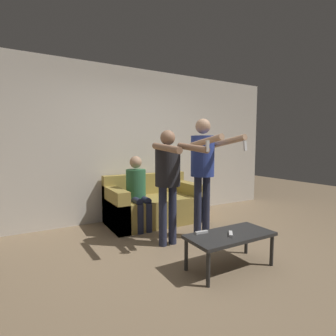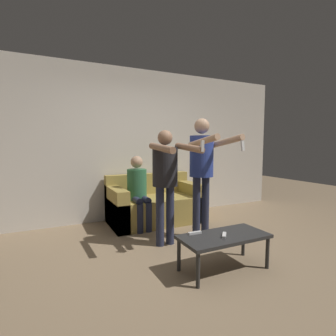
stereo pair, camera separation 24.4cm
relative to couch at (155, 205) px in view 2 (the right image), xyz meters
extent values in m
plane|color=#937A5B|center=(-0.24, -1.57, -0.29)|extent=(14.00, 14.00, 0.00)
cube|color=silver|center=(-0.24, 0.46, 1.06)|extent=(6.40, 0.06, 2.70)
cube|color=#AD9347|center=(0.00, -0.03, -0.07)|extent=(1.57, 0.85, 0.45)
cube|color=#AD9347|center=(0.00, 0.31, 0.34)|extent=(1.57, 0.16, 0.37)
cube|color=#AD9347|center=(-0.68, -0.03, 0.04)|extent=(0.20, 0.85, 0.65)
cube|color=#AD9347|center=(0.68, -0.03, 0.04)|extent=(0.20, 0.85, 0.65)
cylinder|color=#282D47|center=(-0.36, -1.02, 0.11)|extent=(0.11, 0.11, 0.80)
cylinder|color=#282D47|center=(-0.21, -1.02, 0.11)|extent=(0.11, 0.11, 0.80)
cylinder|color=#232328|center=(-0.28, -1.02, 0.77)|extent=(0.33, 0.33, 0.51)
sphere|color=#A87A5B|center=(-0.28, -1.02, 1.15)|extent=(0.20, 0.20, 0.20)
cylinder|color=#A87A5B|center=(-0.47, -1.32, 1.02)|extent=(0.08, 0.60, 0.13)
cylinder|color=#A87A5B|center=(-0.10, -1.32, 1.02)|extent=(0.08, 0.60, 0.13)
cube|color=white|center=(-0.10, -1.62, 1.05)|extent=(0.04, 0.04, 0.13)
cylinder|color=#282D47|center=(0.21, -1.02, 0.16)|extent=(0.11, 0.11, 0.90)
cylinder|color=#282D47|center=(0.36, -1.02, 0.16)|extent=(0.11, 0.11, 0.90)
cylinder|color=#2D429E|center=(0.28, -1.02, 0.90)|extent=(0.33, 0.33, 0.58)
sphere|color=tan|center=(0.28, -1.02, 1.32)|extent=(0.21, 0.21, 0.21)
cylinder|color=tan|center=(0.10, -1.33, 1.10)|extent=(0.08, 0.63, 0.18)
cylinder|color=tan|center=(0.47, -1.33, 1.10)|extent=(0.08, 0.63, 0.18)
cube|color=white|center=(0.47, -1.64, 1.05)|extent=(0.04, 0.05, 0.13)
cylinder|color=#282D47|center=(-0.43, -0.44, -0.07)|extent=(0.11, 0.11, 0.45)
cylinder|color=#282D47|center=(-0.29, -0.44, -0.07)|extent=(0.11, 0.11, 0.45)
cylinder|color=#282D47|center=(-0.43, -0.28, 0.19)|extent=(0.11, 0.32, 0.11)
cylinder|color=#282D47|center=(-0.29, -0.28, 0.19)|extent=(0.11, 0.32, 0.11)
cylinder|color=#337047|center=(-0.36, -0.12, 0.41)|extent=(0.32, 0.32, 0.50)
sphere|color=tan|center=(-0.36, -0.12, 0.78)|extent=(0.20, 0.20, 0.20)
cube|color=#2D2D2D|center=(-0.02, -1.94, 0.08)|extent=(0.97, 0.46, 0.04)
cylinder|color=#2D2D2D|center=(-0.47, -2.13, -0.12)|extent=(0.04, 0.04, 0.35)
cylinder|color=#2D2D2D|center=(0.43, -2.13, -0.12)|extent=(0.04, 0.04, 0.35)
cylinder|color=#2D2D2D|center=(-0.47, -1.75, -0.12)|extent=(0.04, 0.04, 0.35)
cylinder|color=#2D2D2D|center=(0.43, -1.75, -0.12)|extent=(0.04, 0.04, 0.35)
cube|color=white|center=(-0.04, -1.97, 0.11)|extent=(0.13, 0.14, 0.02)
cube|color=white|center=(-0.28, -1.78, 0.11)|extent=(0.15, 0.05, 0.02)
camera|label=1|loc=(-1.97, -4.02, 1.07)|focal=28.00mm
camera|label=2|loc=(-1.76, -4.13, 1.07)|focal=28.00mm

